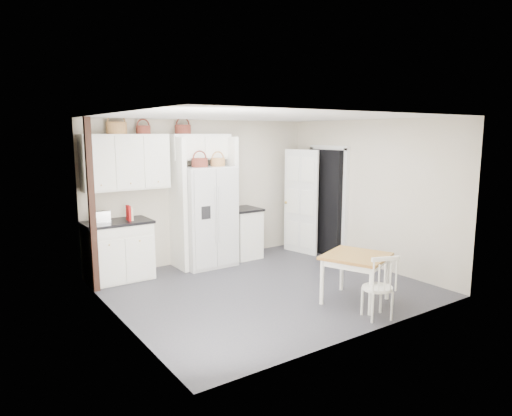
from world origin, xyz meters
TOP-DOWN VIEW (x-y plane):
  - floor at (0.00, 0.00)m, footprint 4.50×4.50m
  - ceiling at (0.00, 0.00)m, footprint 4.50×4.50m
  - wall_back at (0.00, 2.00)m, footprint 4.50×0.00m
  - wall_left at (-2.25, 0.00)m, footprint 0.00×4.00m
  - wall_right at (2.25, 0.00)m, footprint 0.00×4.00m
  - refrigerator at (-0.15, 1.63)m, footprint 0.92×0.74m
  - base_cab_left at (-1.73, 1.70)m, footprint 1.00×0.63m
  - base_cab_right at (0.68, 1.70)m, footprint 0.52×0.62m
  - dining_table at (0.70, -1.18)m, footprint 1.07×1.07m
  - windsor_chair at (0.50, -1.75)m, footprint 0.49×0.47m
  - counter_left at (-1.73, 1.70)m, footprint 1.05×0.68m
  - counter_right at (0.68, 1.70)m, footprint 0.56×0.67m
  - toaster at (-1.98, 1.68)m, footprint 0.29×0.20m
  - cookbook_red at (-1.56, 1.62)m, footprint 0.04×0.17m
  - cookbook_cream at (-1.53, 1.62)m, footprint 0.04×0.15m
  - basket_upper_b at (-1.62, 1.83)m, footprint 0.32×0.32m
  - basket_upper_c at (-1.18, 1.83)m, footprint 0.24×0.24m
  - basket_bridge_a at (-0.47, 1.83)m, footprint 0.28×0.28m
  - basket_fridge_a at (-0.31, 1.53)m, footprint 0.28×0.28m
  - basket_fridge_b at (0.05, 1.53)m, footprint 0.26×0.26m
  - upper_cabinet at (-1.50, 1.83)m, footprint 1.40×0.34m
  - bridge_cabinet at (-0.15, 1.83)m, footprint 1.12×0.34m
  - fridge_panel_left at (-0.66, 1.70)m, footprint 0.08×0.60m
  - fridge_panel_right at (0.36, 1.70)m, footprint 0.08×0.60m
  - trim_post at (-2.20, 1.35)m, footprint 0.09×0.09m
  - doorway_void at (2.16, 1.00)m, footprint 0.18×0.85m
  - door_slab at (1.80, 1.33)m, footprint 0.21×0.79m

SIDE VIEW (x-z plane):
  - floor at x=0.00m, z-range 0.00..0.00m
  - dining_table at x=0.70m, z-range 0.00..0.68m
  - windsor_chair at x=0.50m, z-range 0.00..0.80m
  - base_cab_right at x=0.68m, z-range 0.00..0.92m
  - base_cab_left at x=-1.73m, z-range 0.00..0.93m
  - refrigerator at x=-0.15m, z-range 0.00..1.79m
  - counter_right at x=0.68m, z-range 0.92..0.96m
  - counter_left at x=-1.73m, z-range 0.93..0.97m
  - doorway_void at x=2.16m, z-range 0.00..2.05m
  - door_slab at x=1.80m, z-range 0.00..2.05m
  - toaster at x=-1.98m, z-range 0.97..1.16m
  - cookbook_cream at x=-1.53m, z-range 0.97..1.19m
  - cookbook_red at x=-1.56m, z-range 0.97..1.22m
  - fridge_panel_left at x=-0.66m, z-range 0.00..2.30m
  - fridge_panel_right at x=0.36m, z-range 0.00..2.30m
  - wall_back at x=0.00m, z-range -0.95..3.55m
  - wall_left at x=-2.25m, z-range -0.70..3.30m
  - wall_right at x=2.25m, z-range -0.70..3.30m
  - trim_post at x=-2.20m, z-range 0.00..2.60m
  - basket_fridge_b at x=0.05m, z-range 1.79..1.93m
  - basket_fridge_a at x=-0.31m, z-range 1.79..1.94m
  - upper_cabinet at x=-1.50m, z-range 1.45..2.35m
  - bridge_cabinet at x=-0.15m, z-range 1.90..2.35m
  - basket_upper_c at x=-1.18m, z-range 2.35..2.49m
  - basket_bridge_a at x=-0.47m, z-range 2.35..2.51m
  - basket_upper_b at x=-1.62m, z-range 2.35..2.54m
  - ceiling at x=0.00m, z-range 2.60..2.60m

